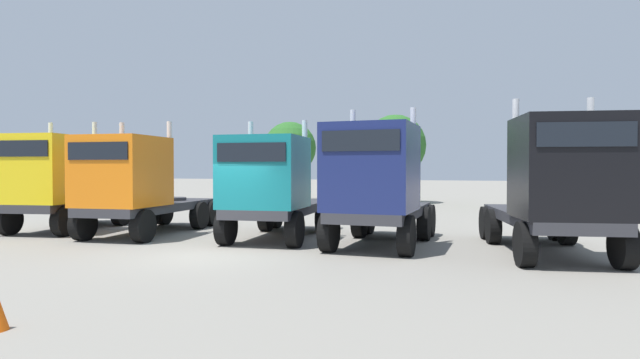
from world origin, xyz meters
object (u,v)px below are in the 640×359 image
object	(u,v)px
semi_truck_yellow	(58,181)
semi_truck_orange	(134,185)
semi_truck_navy	(376,183)
semi_truck_teal	(272,187)
semi_truck_black	(558,187)

from	to	relation	value
semi_truck_yellow	semi_truck_orange	xyz separation A→B (m)	(3.66, -0.25, -0.09)
semi_truck_yellow	semi_truck_navy	distance (m)	12.16
semi_truck_teal	semi_truck_navy	bearing A→B (deg)	77.40
semi_truck_teal	semi_truck_navy	size ratio (longest dim) A/B	1.10
semi_truck_orange	semi_truck_teal	world-z (taller)	semi_truck_orange
semi_truck_orange	semi_truck_black	distance (m)	13.37
semi_truck_teal	semi_truck_yellow	bearing A→B (deg)	-93.53
semi_truck_orange	semi_truck_black	size ratio (longest dim) A/B	0.98
semi_truck_orange	semi_truck_teal	distance (m)	4.99
semi_truck_yellow	semi_truck_navy	world-z (taller)	semi_truck_navy
semi_truck_orange	semi_truck_navy	bearing A→B (deg)	85.25
semi_truck_yellow	semi_truck_orange	distance (m)	3.67
semi_truck_yellow	semi_truck_navy	bearing A→B (deg)	80.36
semi_truck_orange	semi_truck_yellow	bearing A→B (deg)	-99.73
semi_truck_yellow	semi_truck_orange	size ratio (longest dim) A/B	0.96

